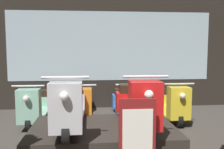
# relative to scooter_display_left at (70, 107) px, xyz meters

# --- Properties ---
(shop_wall_back) EXTENTS (9.14, 0.09, 3.20)m
(shop_wall_back) POSITION_rel_scooter_display_left_xyz_m (0.84, 2.62, 0.97)
(shop_wall_back) COLOR #28231E
(shop_wall_back) RESTS_ON ground_plane
(display_platform) EXTENTS (2.17, 1.38, 0.31)m
(display_platform) POSITION_rel_scooter_display_left_xyz_m (0.49, 0.05, -0.48)
(display_platform) COLOR #2D2823
(display_platform) RESTS_ON ground_plane
(scooter_display_left) EXTENTS (0.56, 1.79, 0.85)m
(scooter_display_left) POSITION_rel_scooter_display_left_xyz_m (0.00, 0.00, 0.00)
(scooter_display_left) COLOR black
(scooter_display_left) RESTS_ON display_platform
(scooter_display_right) EXTENTS (0.56, 1.79, 0.85)m
(scooter_display_right) POSITION_rel_scooter_display_left_xyz_m (0.98, 0.00, 0.00)
(scooter_display_right) COLOR black
(scooter_display_right) RESTS_ON display_platform
(scooter_backrow_0) EXTENTS (0.56, 1.79, 0.85)m
(scooter_backrow_0) POSITION_rel_scooter_display_left_xyz_m (-0.79, 1.49, -0.31)
(scooter_backrow_0) COLOR black
(scooter_backrow_0) RESTS_ON ground_plane
(scooter_backrow_1) EXTENTS (0.56, 1.79, 0.85)m
(scooter_backrow_1) POSITION_rel_scooter_display_left_xyz_m (0.13, 1.49, -0.31)
(scooter_backrow_1) COLOR black
(scooter_backrow_1) RESTS_ON ground_plane
(scooter_backrow_2) EXTENTS (0.56, 1.79, 0.85)m
(scooter_backrow_2) POSITION_rel_scooter_display_left_xyz_m (1.05, 1.49, -0.31)
(scooter_backrow_2) COLOR black
(scooter_backrow_2) RESTS_ON ground_plane
(scooter_backrow_3) EXTENTS (0.56, 1.79, 0.85)m
(scooter_backrow_3) POSITION_rel_scooter_display_left_xyz_m (1.97, 1.49, -0.31)
(scooter_backrow_3) COLOR black
(scooter_backrow_3) RESTS_ON ground_plane
(price_sign_board) EXTENTS (0.42, 0.04, 0.93)m
(price_sign_board) POSITION_rel_scooter_display_left_xyz_m (0.82, -0.94, -0.16)
(price_sign_board) COLOR maroon
(price_sign_board) RESTS_ON ground_plane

